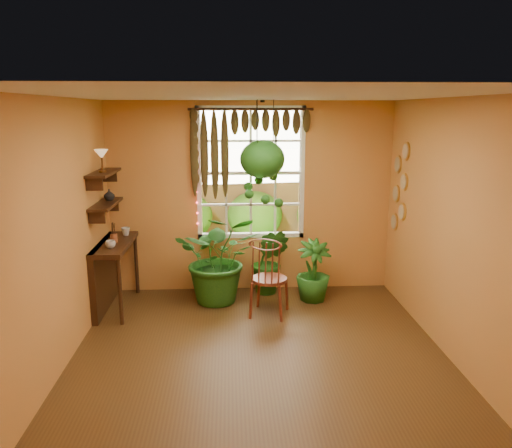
{
  "coord_description": "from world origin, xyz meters",
  "views": [
    {
      "loc": [
        -0.3,
        -4.73,
        2.57
      ],
      "look_at": [
        0.01,
        1.15,
        1.22
      ],
      "focal_mm": 35.0,
      "sensor_mm": 36.0,
      "label": 1
    }
  ],
  "objects": [
    {
      "name": "window",
      "position": [
        0.0,
        2.28,
        1.7
      ],
      "size": [
        1.52,
        0.1,
        1.86
      ],
      "color": "white",
      "rests_on": "wall_back"
    },
    {
      "name": "counter_ledge",
      "position": [
        -1.91,
        1.6,
        0.55
      ],
      "size": [
        0.4,
        1.2,
        0.9
      ],
      "color": "#341B0E",
      "rests_on": "floor"
    },
    {
      "name": "string_lights",
      "position": [
        -0.76,
        2.19,
        1.75
      ],
      "size": [
        0.03,
        0.03,
        1.54
      ],
      "primitive_type": null,
      "color": "#FF2633",
      "rests_on": "window"
    },
    {
      "name": "potted_plant_mid",
      "position": [
        0.26,
        2.02,
        0.48
      ],
      "size": [
        0.64,
        0.57,
        0.96
      ],
      "primitive_type": "imported",
      "rotation": [
        0.0,
        0.0,
        -0.34
      ],
      "color": "#134A16",
      "rests_on": "floor"
    },
    {
      "name": "cup_b",
      "position": [
        -1.72,
        1.95,
        0.95
      ],
      "size": [
        0.14,
        0.14,
        0.11
      ],
      "primitive_type": "imported",
      "rotation": [
        0.0,
        0.0,
        -0.25
      ],
      "color": "beige",
      "rests_on": "counter_ledge"
    },
    {
      "name": "ceiling",
      "position": [
        0.0,
        0.0,
        2.7
      ],
      "size": [
        4.5,
        4.5,
        0.0
      ],
      "primitive_type": "plane",
      "rotation": [
        3.14,
        0.0,
        0.0
      ],
      "color": "silver",
      "rests_on": "wall_back"
    },
    {
      "name": "potted_plant_right",
      "position": [
        0.83,
        1.73,
        0.42
      ],
      "size": [
        0.55,
        0.55,
        0.84
      ],
      "primitive_type": "imported",
      "rotation": [
        0.0,
        0.0,
        0.2
      ],
      "color": "#134A16",
      "rests_on": "floor"
    },
    {
      "name": "cup_a",
      "position": [
        -1.78,
        1.31,
        0.95
      ],
      "size": [
        0.14,
        0.14,
        0.1
      ],
      "primitive_type": "imported",
      "rotation": [
        0.0,
        0.0,
        0.16
      ],
      "color": "silver",
      "rests_on": "counter_ledge"
    },
    {
      "name": "windsor_chair",
      "position": [
        0.18,
        1.24,
        0.35
      ],
      "size": [
        0.57,
        0.59,
        1.21
      ],
      "rotation": [
        0.0,
        0.0,
        -0.32
      ],
      "color": "maroon",
      "rests_on": "floor"
    },
    {
      "name": "shelf_lower",
      "position": [
        -1.88,
        1.6,
        1.4
      ],
      "size": [
        0.25,
        0.9,
        0.04
      ],
      "primitive_type": "cube",
      "color": "#341B0E",
      "rests_on": "wall_left"
    },
    {
      "name": "shelf_upper",
      "position": [
        -1.88,
        1.6,
        1.8
      ],
      "size": [
        0.25,
        0.9,
        0.04
      ],
      "primitive_type": "cube",
      "color": "#341B0E",
      "rests_on": "wall_left"
    },
    {
      "name": "wall_plates",
      "position": [
        1.98,
        1.79,
        1.55
      ],
      "size": [
        0.04,
        0.32,
        1.1
      ],
      "primitive_type": null,
      "color": "#FFF7D0",
      "rests_on": "wall_right"
    },
    {
      "name": "valance_vine",
      "position": [
        -0.08,
        2.16,
        2.28
      ],
      "size": [
        1.7,
        0.12,
        1.1
      ],
      "color": "#341B0E",
      "rests_on": "window"
    },
    {
      "name": "hanging_basket",
      "position": [
        0.14,
        1.89,
        1.86
      ],
      "size": [
        0.6,
        0.6,
        1.43
      ],
      "color": "black",
      "rests_on": "ceiling"
    },
    {
      "name": "shelf_vase",
      "position": [
        -1.87,
        1.79,
        1.49
      ],
      "size": [
        0.16,
        0.16,
        0.15
      ],
      "primitive_type": "imported",
      "rotation": [
        0.0,
        0.0,
        -0.15
      ],
      "color": "#B2AD99",
      "rests_on": "shelf_lower"
    },
    {
      "name": "backyard",
      "position": [
        0.24,
        6.87,
        1.28
      ],
      "size": [
        14.0,
        10.0,
        12.0
      ],
      "color": "#225B1A",
      "rests_on": "ground"
    },
    {
      "name": "floor",
      "position": [
        0.0,
        0.0,
        0.0
      ],
      "size": [
        4.5,
        4.5,
        0.0
      ],
      "primitive_type": "plane",
      "color": "#4F3316",
      "rests_on": "ground"
    },
    {
      "name": "tiffany_lamp",
      "position": [
        -1.86,
        1.49,
        2.03
      ],
      "size": [
        0.17,
        0.17,
        0.28
      ],
      "color": "brown",
      "rests_on": "shelf_upper"
    },
    {
      "name": "wall_right",
      "position": [
        2.0,
        0.0,
        1.35
      ],
      "size": [
        0.0,
        4.5,
        4.5
      ],
      "primitive_type": "plane",
      "rotation": [
        1.57,
        0.0,
        -1.57
      ],
      "color": "#CF8B46",
      "rests_on": "floor"
    },
    {
      "name": "wall_back",
      "position": [
        0.0,
        2.25,
        1.35
      ],
      "size": [
        4.0,
        0.0,
        4.0
      ],
      "primitive_type": "plane",
      "rotation": [
        1.57,
        0.0,
        0.0
      ],
      "color": "#CF8B46",
      "rests_on": "floor"
    },
    {
      "name": "wall_left",
      "position": [
        -2.0,
        0.0,
        1.35
      ],
      "size": [
        0.0,
        4.5,
        4.5
      ],
      "primitive_type": "plane",
      "rotation": [
        1.57,
        0.0,
        1.57
      ],
      "color": "#CF8B46",
      "rests_on": "floor"
    },
    {
      "name": "potted_plant_left",
      "position": [
        -0.45,
        1.75,
        0.62
      ],
      "size": [
        1.16,
        1.02,
        1.24
      ],
      "primitive_type": "imported",
      "rotation": [
        0.0,
        0.0,
        -0.04
      ],
      "color": "#134A16",
      "rests_on": "floor"
    },
    {
      "name": "brush_jar",
      "position": [
        -1.8,
        1.59,
        1.03
      ],
      "size": [
        0.09,
        0.09,
        0.33
      ],
      "color": "brown",
      "rests_on": "counter_ledge"
    }
  ]
}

